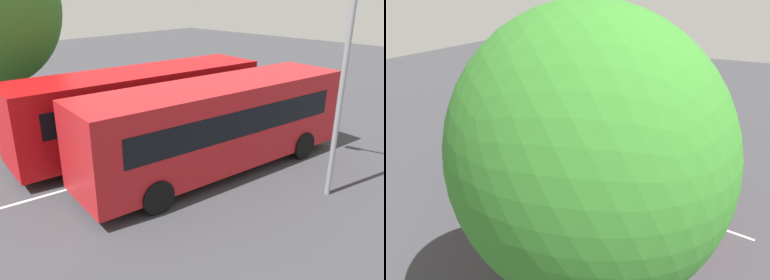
# 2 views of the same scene
# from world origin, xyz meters

# --- Properties ---
(ground_plane) EXTENTS (72.31, 72.31, 0.00)m
(ground_plane) POSITION_xyz_m (0.00, 0.00, 0.00)
(ground_plane) COLOR #38383D
(bus_far_left) EXTENTS (10.32, 3.85, 3.10)m
(bus_far_left) POSITION_xyz_m (0.15, -1.61, 1.72)
(bus_far_left) COLOR #AD191E
(bus_far_left) RESTS_ON ground
(bus_center_left) EXTENTS (10.31, 3.79, 3.10)m
(bus_center_left) POSITION_xyz_m (-0.39, 1.87, 1.72)
(bus_center_left) COLOR #B70C11
(bus_center_left) RESTS_ON ground
(pedestrian) EXTENTS (0.45, 0.45, 1.65)m
(pedestrian) POSITION_xyz_m (7.05, 1.09, 0.97)
(pedestrian) COLOR #232833
(pedestrian) RESTS_ON ground
(street_lamp) EXTENTS (0.76, 2.61, 8.18)m
(street_lamp) POSITION_xyz_m (1.17, -5.00, 4.70)
(street_lamp) COLOR gray
(street_lamp) RESTS_ON ground
(lane_stripe_outer_left) EXTENTS (14.90, 2.66, 0.01)m
(lane_stripe_outer_left) POSITION_xyz_m (0.00, 0.00, 0.00)
(lane_stripe_outer_left) COLOR silver
(lane_stripe_outer_left) RESTS_ON ground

